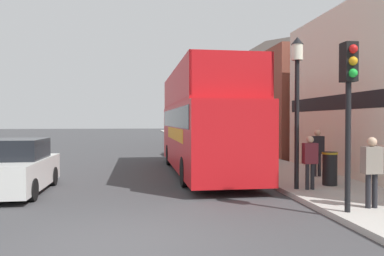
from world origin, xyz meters
TOP-DOWN VIEW (x-y plane):
  - ground_plane at (0.00, 21.00)m, footprint 144.00×144.00m
  - sidewalk at (6.05, 18.00)m, footprint 3.07×108.00m
  - brick_terrace_rear at (10.59, 23.06)m, footprint 6.00×22.43m
  - tour_bus at (2.93, 8.47)m, footprint 2.54×10.01m
  - parked_car_ahead_of_bus at (3.35, 15.82)m, footprint 2.03×4.05m
  - parked_car_far_side at (-3.18, 5.08)m, footprint 1.74×3.96m
  - pedestrian_nearest at (5.64, 1.38)m, footprint 0.42×0.23m
  - pedestrian_second at (5.27, 3.72)m, footprint 0.41×0.22m
  - pedestrian_third at (6.67, 6.10)m, footprint 0.43×0.24m
  - traffic_signal at (4.89, 1.07)m, footprint 0.28×0.42m
  - lamp_post_nearest at (4.93, 3.87)m, footprint 0.35×0.35m
  - lamp_post_second at (5.19, 11.90)m, footprint 0.35×0.35m
  - litter_bin at (6.20, 4.33)m, footprint 0.48×0.48m

SIDE VIEW (x-z plane):
  - ground_plane at x=0.00m, z-range 0.00..0.00m
  - sidewalk at x=6.05m, z-range 0.00..0.14m
  - parked_car_ahead_of_bus at x=3.35m, z-range -0.03..1.39m
  - litter_bin at x=6.20m, z-range 0.17..1.20m
  - parked_car_far_side at x=-3.18m, z-range -0.07..1.52m
  - pedestrian_second at x=5.27m, z-range 0.30..1.85m
  - pedestrian_nearest at x=5.64m, z-range 0.31..1.92m
  - pedestrian_third at x=6.67m, z-range 0.31..1.97m
  - tour_bus at x=2.93m, z-range -0.26..3.83m
  - traffic_signal at x=4.89m, z-range 1.00..4.67m
  - lamp_post_nearest at x=4.93m, z-range 1.00..5.41m
  - lamp_post_second at x=5.19m, z-range 1.02..5.60m
  - brick_terrace_rear at x=10.59m, z-range 0.00..8.64m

